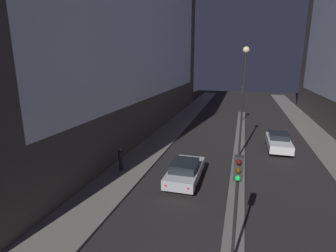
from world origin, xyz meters
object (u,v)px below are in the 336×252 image
(traffic_light_near, at_px, (237,188))
(car_right_lane, at_px, (279,141))
(traffic_light_mid, at_px, (243,96))
(pedestrian_on_left_sidewalk, at_px, (121,159))
(car_left_lane, at_px, (185,171))
(street_lamp, at_px, (244,86))

(traffic_light_near, xyz_separation_m, car_right_lane, (3.38, 15.64, -2.69))
(traffic_light_mid, xyz_separation_m, pedestrian_on_left_sidewalk, (-8.14, -18.67, -2.43))
(car_left_lane, distance_m, pedestrian_on_left_sidewalk, 4.77)
(car_left_lane, height_order, car_right_lane, car_left_lane)
(car_left_lane, relative_size, car_right_lane, 0.98)
(traffic_light_near, distance_m, pedestrian_on_left_sidewalk, 11.13)
(traffic_light_mid, bearing_deg, car_right_lane, -71.72)
(street_lamp, bearing_deg, pedestrian_on_left_sidewalk, -146.69)
(car_right_lane, relative_size, pedestrian_on_left_sidewalk, 2.80)
(pedestrian_on_left_sidewalk, bearing_deg, traffic_light_mid, 66.45)
(traffic_light_near, bearing_deg, pedestrian_on_left_sidewalk, 138.52)
(street_lamp, xyz_separation_m, pedestrian_on_left_sidewalk, (-8.14, -5.35, -4.90))
(car_left_lane, relative_size, pedestrian_on_left_sidewalk, 2.74)
(traffic_light_mid, xyz_separation_m, street_lamp, (0.00, -13.33, 2.47))
(traffic_light_mid, distance_m, pedestrian_on_left_sidewalk, 20.51)
(traffic_light_mid, height_order, pedestrian_on_left_sidewalk, traffic_light_mid)
(traffic_light_near, height_order, car_left_lane, traffic_light_near)
(car_left_lane, height_order, pedestrian_on_left_sidewalk, pedestrian_on_left_sidewalk)
(car_left_lane, bearing_deg, pedestrian_on_left_sidewalk, 177.06)
(street_lamp, distance_m, pedestrian_on_left_sidewalk, 10.90)
(street_lamp, relative_size, car_left_lane, 1.90)
(traffic_light_mid, height_order, car_left_lane, traffic_light_mid)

